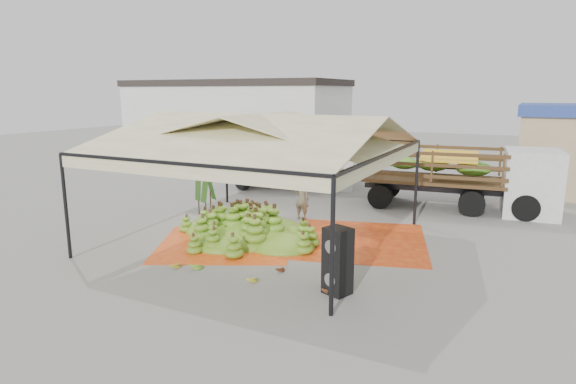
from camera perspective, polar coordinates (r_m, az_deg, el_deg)
The scene contains 17 objects.
ground at distance 15.59m, azimuth -3.16°, elevation -5.62°, with size 90.00×90.00×0.00m, color slate.
canopy_tent at distance 14.94m, azimuth -3.30°, elevation 6.55°, with size 8.10×8.10×4.00m.
building_white at distance 32.10m, azimuth -6.28°, elevation 8.24°, with size 14.30×6.30×5.40m.
tarp_left at distance 15.24m, azimuth -7.58°, elevation -6.10°, with size 3.99×3.80×0.01m, color orange.
tarp_right at distance 15.62m, azimuth 8.17°, elevation -5.67°, with size 4.27×4.49×0.01m, color #D26213.
banana_heap at distance 15.52m, azimuth -4.71°, elevation -3.60°, with size 5.15×4.23×1.10m, color #4D7418.
hand_yellow_a at distance 12.26m, azimuth -4.45°, elevation -10.10°, with size 0.43×0.35×0.19m, color gold.
hand_yellow_b at distance 13.47m, azimuth -13.46°, elevation -8.29°, with size 0.48×0.39×0.22m, color gold.
hand_red_a at distance 11.64m, azimuth 4.61°, elevation -11.30°, with size 0.45×0.37×0.21m, color #5F2E15.
hand_red_b at distance 12.89m, azimuth -1.15°, elevation -8.95°, with size 0.42×0.34×0.19m, color #542113.
hand_green at distance 13.31m, azimuth -10.82°, elevation -8.42°, with size 0.48×0.40×0.22m, color #4F7F1A.
hanging_bunches at distance 15.04m, azimuth 7.61°, elevation 3.89°, with size 1.74×0.24×0.20m.
speaker_stack at distance 11.36m, azimuth 5.91°, elevation -8.14°, with size 0.72×0.68×1.60m.
banana_leaves at distance 18.83m, azimuth -10.14°, elevation -2.73°, with size 0.96×1.36×3.70m, color #337A20, non-canonical shape.
vendor at distance 17.83m, azimuth 1.66°, elevation -0.81°, with size 0.57×0.37×1.55m, color gray.
truck_left at distance 23.73m, azimuth 1.08°, elevation 3.49°, with size 6.15×4.10×2.00m.
truck_right at distance 20.48m, azimuth 20.35°, elevation 2.30°, with size 7.52×3.21×2.51m.
Camera 1 is at (7.45, -12.87, 4.66)m, focal length 30.00 mm.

